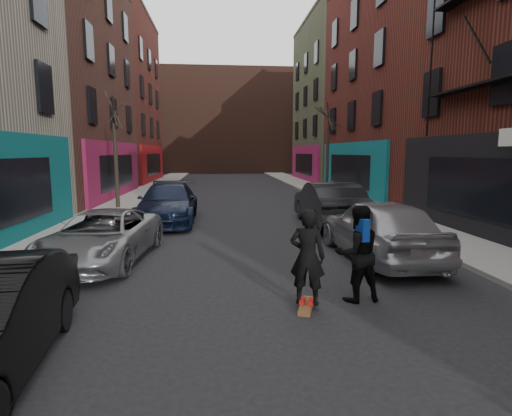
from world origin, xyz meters
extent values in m
cube|color=gray|center=(-6.25, 30.00, 0.07)|extent=(2.50, 84.00, 0.13)
cube|color=gray|center=(6.25, 30.00, 0.07)|extent=(2.50, 84.00, 0.13)
cube|color=#47281E|center=(0.00, 56.00, 7.00)|extent=(40.00, 10.00, 14.00)
imported|color=gray|center=(-4.19, 8.14, 0.67)|extent=(2.68, 5.03, 1.35)
imported|color=black|center=(-3.20, 14.00, 0.80)|extent=(2.31, 5.55, 1.60)
imported|color=#9C9EA5|center=(3.20, 7.75, 0.85)|extent=(2.09, 5.00, 1.69)
imported|color=black|center=(3.20, 12.78, 0.86)|extent=(1.86, 5.24, 1.72)
cube|color=brown|center=(0.49, 4.46, 0.05)|extent=(0.47, 0.83, 0.10)
imported|color=black|center=(0.49, 4.46, 0.99)|extent=(0.76, 0.62, 1.78)
imported|color=black|center=(1.55, 4.80, 0.94)|extent=(1.00, 0.83, 1.89)
cube|color=#0C39A8|center=(1.57, 4.62, 1.45)|extent=(0.18, 0.32, 0.42)
camera|label=1|loc=(-1.11, -2.52, 2.89)|focal=28.00mm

